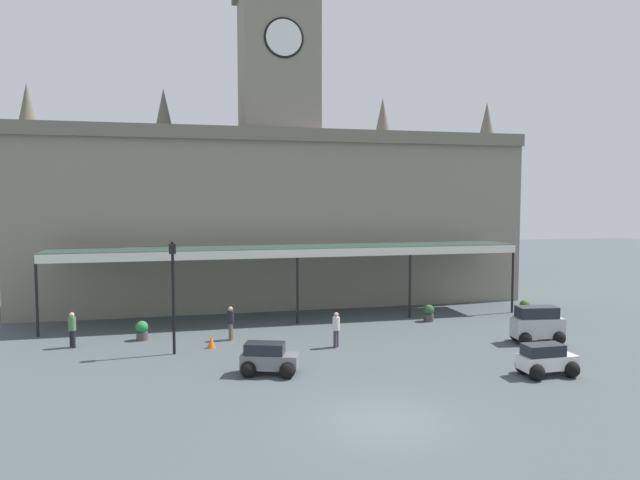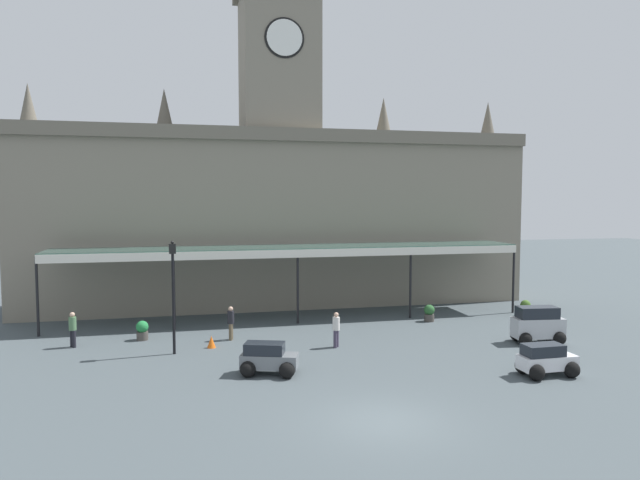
# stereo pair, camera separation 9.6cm
# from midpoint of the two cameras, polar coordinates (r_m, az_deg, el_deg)

# --- Properties ---
(ground_plane) EXTENTS (140.00, 140.00, 0.00)m
(ground_plane) POSITION_cam_midpoint_polar(r_m,az_deg,el_deg) (18.88, 6.56, -17.58)
(ground_plane) COLOR #454E53
(station_building) EXTENTS (32.31, 6.20, 21.18)m
(station_building) POSITION_cam_midpoint_polar(r_m,az_deg,el_deg) (38.09, -4.03, 3.79)
(station_building) COLOR gray
(station_building) RESTS_ON ground
(entrance_canopy) EXTENTS (26.98, 3.26, 4.23)m
(entrance_canopy) POSITION_cam_midpoint_polar(r_m,az_deg,el_deg) (32.96, -2.57, -0.91)
(entrance_canopy) COLOR #38564C
(entrance_canopy) RESTS_ON ground
(car_silver_van) EXTENTS (2.50, 1.79, 1.77)m
(car_silver_van) POSITION_cam_midpoint_polar(r_m,az_deg,el_deg) (29.88, 21.01, -8.06)
(car_silver_van) COLOR #B2B5BA
(car_silver_van) RESTS_ON ground
(car_white_estate) EXTENTS (2.25, 1.55, 1.27)m
(car_white_estate) POSITION_cam_midpoint_polar(r_m,az_deg,el_deg) (24.68, 21.78, -11.22)
(car_white_estate) COLOR silver
(car_white_estate) RESTS_ON ground
(car_grey_estate) EXTENTS (2.42, 1.99, 1.27)m
(car_grey_estate) POSITION_cam_midpoint_polar(r_m,az_deg,el_deg) (23.26, -5.05, -11.88)
(car_grey_estate) COLOR slate
(car_grey_estate) RESTS_ON ground
(pedestrian_crossing_forecourt) EXTENTS (0.34, 0.35, 1.67)m
(pedestrian_crossing_forecourt) POSITION_cam_midpoint_polar(r_m,az_deg,el_deg) (27.09, 1.73, -8.81)
(pedestrian_crossing_forecourt) COLOR #3F384C
(pedestrian_crossing_forecourt) RESTS_ON ground
(pedestrian_near_entrance) EXTENTS (0.34, 0.38, 1.67)m
(pedestrian_near_entrance) POSITION_cam_midpoint_polar(r_m,az_deg,el_deg) (28.81, -8.80, -8.07)
(pedestrian_near_entrance) COLOR brown
(pedestrian_near_entrance) RESTS_ON ground
(pedestrian_beside_cars) EXTENTS (0.34, 0.35, 1.67)m
(pedestrian_beside_cars) POSITION_cam_midpoint_polar(r_m,az_deg,el_deg) (29.47, -23.39, -8.09)
(pedestrian_beside_cars) COLOR black
(pedestrian_beside_cars) RESTS_ON ground
(victorian_lamppost) EXTENTS (0.30, 0.30, 5.11)m
(victorian_lamppost) POSITION_cam_midpoint_polar(r_m,az_deg,el_deg) (26.36, -14.36, -4.31)
(victorian_lamppost) COLOR black
(victorian_lamppost) RESTS_ON ground
(traffic_cone) EXTENTS (0.40, 0.40, 0.57)m
(traffic_cone) POSITION_cam_midpoint_polar(r_m,az_deg,el_deg) (27.62, -10.70, -9.96)
(traffic_cone) COLOR orange
(traffic_cone) RESTS_ON ground
(planter_forecourt_centre) EXTENTS (0.60, 0.60, 0.96)m
(planter_forecourt_centre) POSITION_cam_midpoint_polar(r_m,az_deg,el_deg) (36.35, 19.91, -6.39)
(planter_forecourt_centre) COLOR #47423D
(planter_forecourt_centre) RESTS_ON ground
(planter_by_canopy) EXTENTS (0.60, 0.60, 0.96)m
(planter_by_canopy) POSITION_cam_midpoint_polar(r_m,az_deg,el_deg) (33.34, 10.94, -7.16)
(planter_by_canopy) COLOR #47423D
(planter_by_canopy) RESTS_ON ground
(planter_near_kerb) EXTENTS (0.60, 0.60, 0.96)m
(planter_near_kerb) POSITION_cam_midpoint_polar(r_m,az_deg,el_deg) (29.85, -17.25, -8.60)
(planter_near_kerb) COLOR #47423D
(planter_near_kerb) RESTS_ON ground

